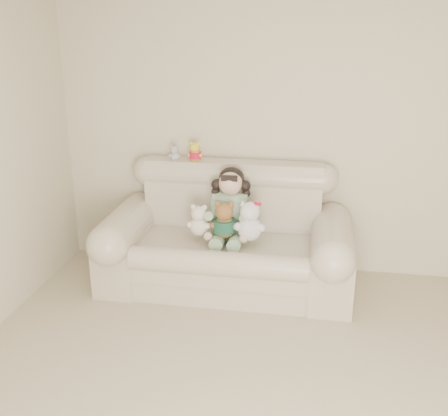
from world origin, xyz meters
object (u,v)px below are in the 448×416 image
sofa (226,231)px  brown_teddy (224,216)px  cream_teddy (199,217)px  seated_child (231,203)px  white_cat (250,217)px

sofa → brown_teddy: (0.01, -0.11, 0.17)m
cream_teddy → brown_teddy: bearing=-5.1°
seated_child → cream_teddy: 0.31m
sofa → brown_teddy: sofa is taller
sofa → brown_teddy: size_ratio=5.75×
white_cat → cream_teddy: white_cat is taller
seated_child → white_cat: seated_child is taller
seated_child → brown_teddy: 0.20m
brown_teddy → white_cat: size_ratio=0.92×
cream_teddy → white_cat: bearing=-6.3°
sofa → seated_child: 0.23m
seated_child → cream_teddy: (-0.23, -0.18, -0.08)m
sofa → seated_child: size_ratio=3.36×
seated_child → white_cat: (0.19, -0.21, -0.03)m
seated_child → white_cat: 0.29m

